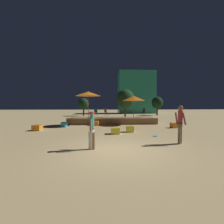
{
  "coord_description": "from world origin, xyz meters",
  "views": [
    {
      "loc": [
        -0.6,
        -6.24,
        1.89
      ],
      "look_at": [
        0.0,
        4.64,
        1.4
      ],
      "focal_mm": 24.0,
      "sensor_mm": 36.0,
      "label": 1
    }
  ],
  "objects": [
    {
      "name": "cube_seat_1",
      "position": [
        -1.41,
        7.84,
        0.2
      ],
      "size": [
        0.71,
        0.71,
        0.4
      ],
      "rotation": [
        0.0,
        0.0,
        -0.12
      ],
      "color": "orange",
      "rests_on": "ground"
    },
    {
      "name": "patio_umbrella_1",
      "position": [
        -2.06,
        7.99,
        2.97
      ],
      "size": [
        2.35,
        2.35,
        3.26
      ],
      "color": "brown",
      "rests_on": "ground"
    },
    {
      "name": "bistro_chair_0",
      "position": [
        -1.47,
        10.05,
        1.2
      ],
      "size": [
        0.4,
        0.4,
        0.9
      ],
      "rotation": [
        0.0,
        0.0,
        0.08
      ],
      "color": "#1E4C47",
      "rests_on": "wooden_deck"
    },
    {
      "name": "bistro_chair_1",
      "position": [
        -0.35,
        10.28,
        1.2
      ],
      "size": [
        0.48,
        0.48,
        0.9
      ],
      "rotation": [
        0.0,
        0.0,
        2.31
      ],
      "color": "#47474C",
      "rests_on": "wooden_deck"
    },
    {
      "name": "cube_seat_4",
      "position": [
        0.16,
        3.55,
        0.21
      ],
      "size": [
        0.56,
        0.56,
        0.41
      ],
      "rotation": [
        0.0,
        0.0,
        0.02
      ],
      "color": "yellow",
      "rests_on": "ground"
    },
    {
      "name": "ground_plane",
      "position": [
        0.0,
        0.0,
        0.0
      ],
      "size": [
        120.0,
        120.0,
        0.0
      ],
      "primitive_type": "plane",
      "color": "tan"
    },
    {
      "name": "person_0",
      "position": [
        3.13,
        0.83,
        1.06
      ],
      "size": [
        0.44,
        0.46,
        1.88
      ],
      "rotation": [
        0.0,
        0.0,
        3.9
      ],
      "color": "brown",
      "rests_on": "ground"
    },
    {
      "name": "person_1",
      "position": [
        -1.11,
        0.16,
        0.9
      ],
      "size": [
        0.29,
        0.49,
        1.62
      ],
      "rotation": [
        0.0,
        0.0,
        6.16
      ],
      "color": "white",
      "rests_on": "ground"
    },
    {
      "name": "wooden_deck",
      "position": [
        0.28,
        9.53,
        0.29
      ],
      "size": [
        8.92,
        2.73,
        0.66
      ],
      "color": "olive",
      "rests_on": "ground"
    },
    {
      "name": "cube_seat_3",
      "position": [
        1.25,
        4.17,
        0.22
      ],
      "size": [
        0.52,
        0.52,
        0.43
      ],
      "rotation": [
        0.0,
        0.0,
        -0.04
      ],
      "color": "yellow",
      "rests_on": "ground"
    },
    {
      "name": "cube_seat_5",
      "position": [
        -4.04,
        6.92,
        0.21
      ],
      "size": [
        0.55,
        0.55,
        0.42
      ],
      "rotation": [
        0.0,
        0.0,
        -0.23
      ],
      "color": "#2D9EDB",
      "rests_on": "ground"
    },
    {
      "name": "background_tree_1",
      "position": [
        9.49,
        21.49,
        2.36
      ],
      "size": [
        2.09,
        2.09,
        3.53
      ],
      "color": "#3D2B1C",
      "rests_on": "ground"
    },
    {
      "name": "background_tree_2",
      "position": [
        -4.21,
        20.74,
        2.12
      ],
      "size": [
        1.9,
        1.9,
        3.18
      ],
      "color": "#3D2B1C",
      "rests_on": "ground"
    },
    {
      "name": "patio_umbrella_0",
      "position": [
        2.32,
        8.35,
        2.57
      ],
      "size": [
        2.23,
        2.23,
        2.89
      ],
      "color": "brown",
      "rests_on": "ground"
    },
    {
      "name": "cube_seat_2",
      "position": [
        5.26,
        5.92,
        0.21
      ],
      "size": [
        0.52,
        0.52,
        0.42
      ],
      "rotation": [
        0.0,
        0.0,
        0.1
      ],
      "color": "orange",
      "rests_on": "ground"
    },
    {
      "name": "background_tree_0",
      "position": [
        2.74,
        16.84,
        2.84
      ],
      "size": [
        2.75,
        2.75,
        4.37
      ],
      "color": "#3D2B1C",
      "rests_on": "ground"
    },
    {
      "name": "frisbee_disc",
      "position": [
        2.52,
        2.62,
        0.02
      ],
      "size": [
        0.26,
        0.26,
        0.03
      ],
      "color": "#33B2D8",
      "rests_on": "ground"
    },
    {
      "name": "bistro_chair_2",
      "position": [
        3.75,
        9.91,
        1.2
      ],
      "size": [
        0.47,
        0.47,
        0.9
      ],
      "rotation": [
        0.0,
        0.0,
        5.27
      ],
      "color": "#2D3338",
      "rests_on": "wooden_deck"
    },
    {
      "name": "cube_seat_0",
      "position": [
        -5.59,
        5.19,
        0.21
      ],
      "size": [
        0.62,
        0.62,
        0.43
      ],
      "rotation": [
        0.0,
        0.0,
        -0.05
      ],
      "color": "orange",
      "rests_on": "ground"
    },
    {
      "name": "distant_building",
      "position": [
        7.17,
        29.56,
        4.94
      ],
      "size": [
        8.46,
        4.6,
        9.87
      ],
      "color": "teal",
      "rests_on": "ground"
    }
  ]
}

